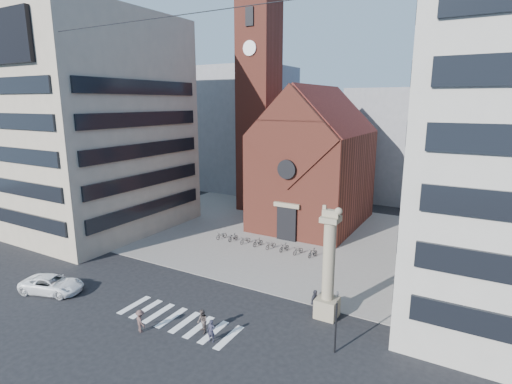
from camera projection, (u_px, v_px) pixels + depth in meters
ground at (197, 301)px, 32.58m from camera, size 120.00×120.00×0.00m
piazza at (294, 235)px, 48.65m from camera, size 46.00×30.00×0.05m
zebra_crossing at (178, 320)px, 29.77m from camera, size 10.20×3.20×0.01m
church at (314, 164)px, 52.01m from camera, size 12.00×16.65×18.00m
campanile at (259, 103)px, 57.64m from camera, size 5.50×5.50×31.20m
building_left at (91, 126)px, 49.80m from camera, size 18.00×20.00×26.00m
bg_block_left at (244, 129)px, 73.70m from camera, size 16.00×14.00×22.00m
bg_block_mid at (394, 145)px, 65.77m from camera, size 14.00×12.00×18.00m
bg_block_right at (511, 131)px, 54.82m from camera, size 16.00×14.00×24.00m
lion_column at (328, 274)px, 29.50m from camera, size 1.63×1.60×8.68m
traffic_light at (336, 321)px, 25.41m from camera, size 0.13×0.16×4.30m
white_car at (52, 284)px, 33.95m from camera, size 5.76×3.95×1.46m
pedestrian_0 at (211, 331)px, 26.95m from camera, size 0.63×0.46×1.57m
pedestrian_1 at (202, 322)px, 27.97m from camera, size 1.06×1.02×1.72m
pedestrian_2 at (315, 302)px, 30.55m from camera, size 0.57×1.16×1.91m
pedestrian_3 at (140, 321)px, 28.08m from camera, size 1.22×0.95×1.66m
scooter_0 at (222, 235)px, 47.22m from camera, size 0.96×1.67×0.83m
scooter_1 at (233, 237)px, 46.41m from camera, size 0.84×1.59×0.92m
scooter_2 at (245, 240)px, 45.62m from camera, size 0.96×1.67×0.83m
scooter_3 at (258, 242)px, 44.81m from camera, size 0.84×1.59×0.92m
scooter_4 at (271, 245)px, 44.03m from camera, size 0.96×1.67×0.83m
scooter_5 at (284, 247)px, 43.22m from camera, size 0.84×1.59×0.92m
scooter_6 at (298, 250)px, 42.43m from camera, size 0.96×1.67×0.83m
scooter_7 at (313, 253)px, 41.62m from camera, size 0.84×1.59×0.92m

